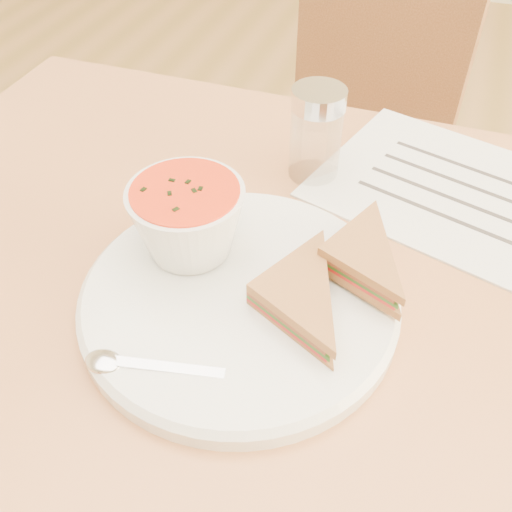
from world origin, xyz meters
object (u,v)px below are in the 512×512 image
at_px(chair_far, 333,164).
at_px(condiment_shaker, 316,134).
at_px(dining_table, 270,448).
at_px(soup_bowl, 188,223).
at_px(plate, 239,299).

xyz_separation_m(chair_far, condiment_shaker, (0.06, -0.47, 0.37)).
distance_m(dining_table, soup_bowl, 0.44).
bearing_deg(dining_table, condiment_shaker, 93.21).
xyz_separation_m(plate, soup_bowl, (-0.07, 0.04, 0.05)).
height_order(dining_table, chair_far, chair_far).
xyz_separation_m(chair_far, plate, (0.05, -0.70, 0.32)).
height_order(chair_far, plate, chair_far).
height_order(plate, condiment_shaker, condiment_shaker).
distance_m(plate, condiment_shaker, 0.23).
distance_m(chair_far, soup_bowl, 0.75).
bearing_deg(soup_bowl, condiment_shaker, 68.22).
bearing_deg(dining_table, soup_bowl, -170.62).
relative_size(chair_far, plate, 2.88).
relative_size(dining_table, condiment_shaker, 8.87).
distance_m(dining_table, condiment_shaker, 0.47).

